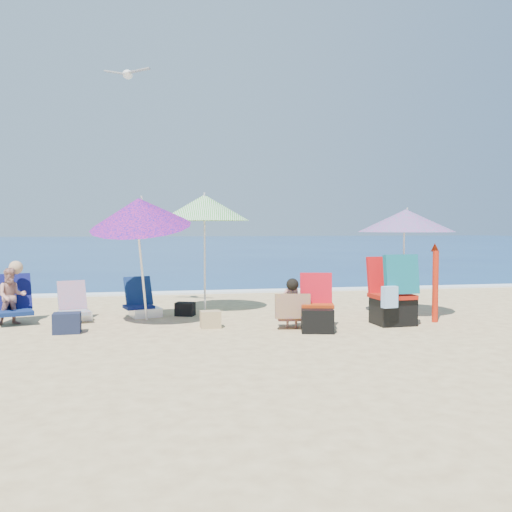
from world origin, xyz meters
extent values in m
plane|color=#D8BC84|center=(0.00, 0.00, 0.00)|extent=(120.00, 120.00, 0.00)
cube|color=navy|center=(0.00, 45.00, -0.05)|extent=(120.00, 80.00, 0.12)
cube|color=white|center=(0.00, 5.10, 0.02)|extent=(120.00, 0.50, 0.04)
cylinder|color=white|center=(2.34, 0.90, 0.89)|extent=(0.04, 0.04, 1.77)
cone|color=#DF1D8A|center=(2.39, 0.94, 1.70)|extent=(1.92, 1.92, 0.40)
cylinder|color=silver|center=(2.44, 0.99, 1.88)|extent=(0.03, 0.03, 0.11)
cylinder|color=white|center=(-1.06, 2.17, 1.02)|extent=(0.04, 0.04, 2.04)
cone|color=#1C9917|center=(-1.06, 2.13, 1.95)|extent=(1.91, 1.91, 0.48)
cylinder|color=white|center=(-1.06, 2.08, 2.16)|extent=(0.04, 0.04, 0.13)
cylinder|color=white|center=(-2.20, 1.05, 0.94)|extent=(0.20, 0.48, 1.83)
cone|color=#C31B63|center=(-2.22, 0.90, 1.82)|extent=(2.09, 2.13, 0.85)
cylinder|color=white|center=(-2.19, 0.93, 2.03)|extent=(0.05, 0.07, 0.13)
cylinder|color=red|center=(2.61, 0.28, 0.60)|extent=(0.13, 0.13, 1.20)
cone|color=#B12A0C|center=(2.73, 0.53, 1.25)|extent=(0.19, 0.19, 0.15)
cube|color=#0C1747|center=(-2.27, 1.80, 0.17)|extent=(0.58, 0.54, 0.06)
cube|color=#0D214D|center=(-2.28, 2.03, 0.43)|extent=(0.54, 0.40, 0.51)
cube|color=white|center=(-2.15, 1.77, 0.08)|extent=(0.60, 0.56, 0.15)
cube|color=#CA6647|center=(-3.31, 1.33, 0.17)|extent=(0.56, 0.53, 0.06)
cube|color=#E25050|center=(-3.39, 1.69, 0.42)|extent=(0.52, 0.39, 0.50)
cube|color=silver|center=(-3.32, 1.60, 0.07)|extent=(0.59, 0.55, 0.15)
cube|color=#A42E0B|center=(0.49, 0.04, 0.37)|extent=(0.59, 0.55, 0.05)
cube|color=red|center=(0.50, 0.14, 0.62)|extent=(0.52, 0.25, 0.50)
cube|color=black|center=(0.42, -0.19, 0.18)|extent=(0.57, 0.53, 0.36)
cube|color=#A2170B|center=(1.79, 0.16, 0.47)|extent=(0.66, 0.59, 0.07)
cube|color=red|center=(1.79, 0.44, 0.78)|extent=(0.64, 0.21, 0.63)
cube|color=black|center=(1.82, 0.19, 0.22)|extent=(0.63, 0.57, 0.45)
cube|color=#097274|center=(1.85, -0.04, 0.84)|extent=(0.57, 0.23, 0.64)
cube|color=#8CB7E0|center=(1.59, -0.18, 0.50)|extent=(0.27, 0.17, 0.34)
imported|color=tan|center=(0.12, 0.21, 0.39)|extent=(0.31, 0.23, 0.79)
cube|color=#2E0E68|center=(0.12, 0.23, 0.16)|extent=(0.49, 0.45, 0.05)
cube|color=#381070|center=(0.10, 0.05, 0.37)|extent=(0.56, 0.27, 0.40)
sphere|color=black|center=(0.11, 0.11, 0.70)|extent=(0.19, 0.19, 0.19)
imported|color=tan|center=(-4.29, 1.35, 0.46)|extent=(0.54, 0.47, 0.93)
cube|color=#0E1F4F|center=(-4.25, 1.30, 0.20)|extent=(0.69, 0.64, 0.07)
cube|color=#0C0F48|center=(-4.33, 1.64, 0.50)|extent=(0.63, 0.48, 0.60)
sphere|color=tan|center=(-4.25, 1.53, 0.92)|extent=(0.22, 0.22, 0.22)
cube|color=#171D33|center=(-3.30, 0.41, 0.15)|extent=(0.41, 0.30, 0.31)
cube|color=black|center=(-1.46, 1.74, 0.12)|extent=(0.39, 0.34, 0.24)
cube|color=tan|center=(-1.14, 0.45, 0.13)|extent=(0.32, 0.24, 0.27)
ellipsoid|color=white|center=(-2.43, 2.27, 4.36)|extent=(0.29, 0.42, 0.15)
cube|color=gray|center=(-2.66, 2.25, 4.38)|extent=(0.39, 0.21, 0.08)
cube|color=gray|center=(-2.22, 2.03, 4.38)|extent=(0.39, 0.21, 0.08)
camera|label=1|loc=(-2.07, -8.25, 1.59)|focal=39.08mm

